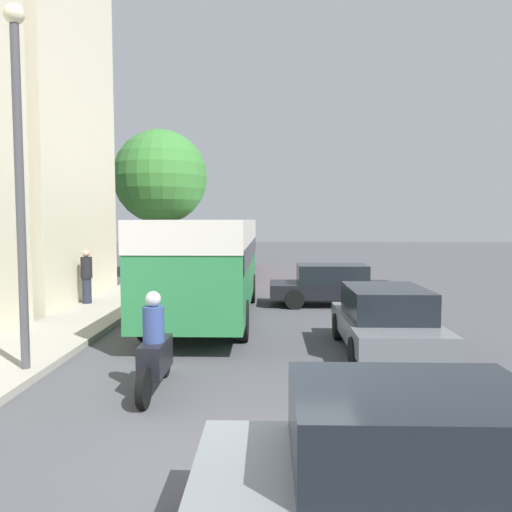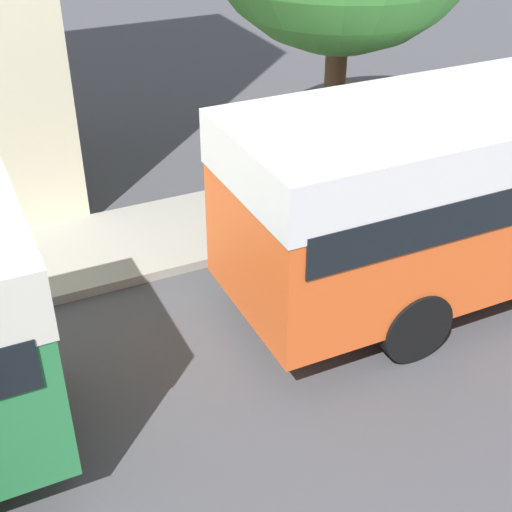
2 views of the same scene
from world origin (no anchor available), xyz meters
The scene contains 0 objects.
Camera 2 is at (4.72, 13.43, 6.07)m, focal length 50.00 mm.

